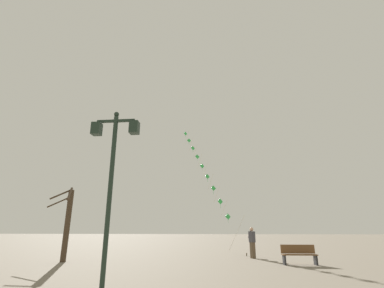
{
  "coord_description": "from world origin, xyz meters",
  "views": [
    {
      "loc": [
        1.0,
        -1.86,
        1.6
      ],
      "look_at": [
        -0.8,
        16.2,
        7.15
      ],
      "focal_mm": 26.17,
      "sensor_mm": 36.0,
      "label": 1
    }
  ],
  "objects_px": {
    "kite_train": "(205,172)",
    "kite_flyer": "(252,242)",
    "bare_tree": "(67,221)",
    "twin_lantern_lamp_post": "(113,161)",
    "park_bench": "(299,255)"
  },
  "relations": [
    {
      "from": "kite_train",
      "to": "kite_flyer",
      "type": "relative_size",
      "value": 7.11
    },
    {
      "from": "bare_tree",
      "to": "kite_flyer",
      "type": "bearing_deg",
      "value": 16.32
    },
    {
      "from": "twin_lantern_lamp_post",
      "to": "park_bench",
      "type": "relative_size",
      "value": 3.24
    },
    {
      "from": "kite_train",
      "to": "kite_flyer",
      "type": "xyz_separation_m",
      "value": [
        3.08,
        -7.17,
        -5.64
      ]
    },
    {
      "from": "kite_train",
      "to": "kite_flyer",
      "type": "distance_m",
      "value": 9.63
    },
    {
      "from": "kite_train",
      "to": "twin_lantern_lamp_post",
      "type": "bearing_deg",
      "value": -96.74
    },
    {
      "from": "park_bench",
      "to": "bare_tree",
      "type": "bearing_deg",
      "value": 177.82
    },
    {
      "from": "kite_flyer",
      "to": "park_bench",
      "type": "distance_m",
      "value": 3.47
    },
    {
      "from": "bare_tree",
      "to": "park_bench",
      "type": "xyz_separation_m",
      "value": [
        11.76,
        -0.0,
        -1.55
      ]
    },
    {
      "from": "twin_lantern_lamp_post",
      "to": "kite_train",
      "type": "height_order",
      "value": "kite_train"
    },
    {
      "from": "bare_tree",
      "to": "kite_train",
      "type": "bearing_deg",
      "value": 55.89
    },
    {
      "from": "park_bench",
      "to": "kite_train",
      "type": "bearing_deg",
      "value": 113.93
    },
    {
      "from": "kite_train",
      "to": "park_bench",
      "type": "xyz_separation_m",
      "value": [
        4.93,
        -10.08,
        -6.09
      ]
    },
    {
      "from": "kite_flyer",
      "to": "park_bench",
      "type": "height_order",
      "value": "kite_flyer"
    },
    {
      "from": "kite_flyer",
      "to": "park_bench",
      "type": "bearing_deg",
      "value": -170.84
    }
  ]
}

